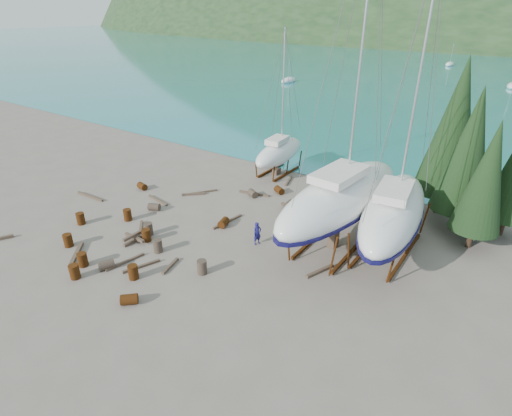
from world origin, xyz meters
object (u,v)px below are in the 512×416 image
Objects in this scene: large_sailboat_far at (393,211)px; small_sailboat_shore at (279,152)px; large_sailboat_near at (341,197)px; worker at (257,233)px.

small_sailboat_shore is at bearing 141.86° from large_sailboat_far.
large_sailboat_near is 13.08× the size of worker.
large_sailboat_far is 1.42× the size of small_sailboat_shore.
large_sailboat_far is (3.15, 0.74, -0.40)m from large_sailboat_near.
large_sailboat_near is 3.26m from large_sailboat_far.
large_sailboat_near is 1.15× the size of large_sailboat_far.
large_sailboat_near is 13.14m from small_sailboat_shore.
small_sailboat_shore is 13.15m from worker.
large_sailboat_near reaches higher than small_sailboat_shore.
large_sailboat_near reaches higher than worker.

